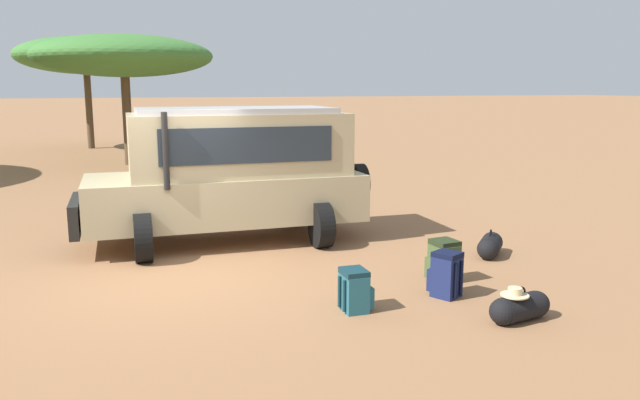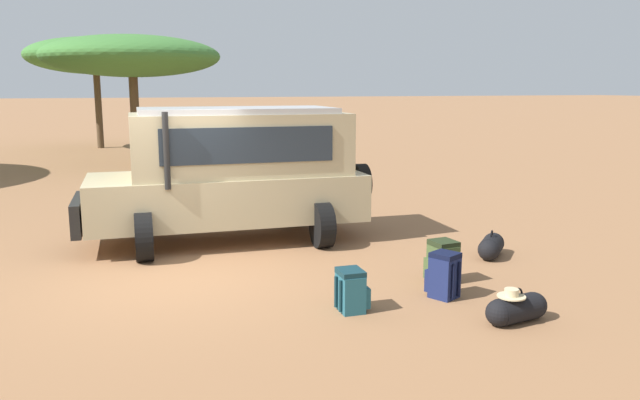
% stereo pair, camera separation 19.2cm
% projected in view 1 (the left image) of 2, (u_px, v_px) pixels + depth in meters
% --- Properties ---
extents(ground_plane, '(320.00, 320.00, 0.00)m').
position_uv_depth(ground_plane, '(179.00, 278.00, 9.30)').
color(ground_plane, '#936642').
extents(safari_vehicle, '(5.40, 2.91, 2.44)m').
position_uv_depth(safari_vehicle, '(231.00, 171.00, 11.32)').
color(safari_vehicle, tan).
rests_on(safari_vehicle, ground_plane).
extents(backpack_beside_front_wheel, '(0.44, 0.49, 0.62)m').
position_uv_depth(backpack_beside_front_wheel, '(446.00, 275.00, 8.42)').
color(backpack_beside_front_wheel, navy).
rests_on(backpack_beside_front_wheel, ground_plane).
extents(backpack_cluster_center, '(0.46, 0.42, 0.62)m').
position_uv_depth(backpack_cluster_center, '(443.00, 261.00, 9.07)').
color(backpack_cluster_center, '#42562D').
rests_on(backpack_cluster_center, ground_plane).
extents(backpack_near_rear_wheel, '(0.42, 0.40, 0.54)m').
position_uv_depth(backpack_near_rear_wheel, '(355.00, 290.00, 7.90)').
color(backpack_near_rear_wheel, '#235B6B').
rests_on(backpack_near_rear_wheel, ground_plane).
extents(duffel_bag_low_black_case, '(0.88, 0.41, 0.44)m').
position_uv_depth(duffel_bag_low_black_case, '(520.00, 307.00, 7.56)').
color(duffel_bag_low_black_case, black).
rests_on(duffel_bag_low_black_case, ground_plane).
extents(duffel_bag_soft_canvas, '(0.72, 0.73, 0.46)m').
position_uv_depth(duffel_bag_soft_canvas, '(490.00, 246.00, 10.47)').
color(duffel_bag_soft_canvas, black).
rests_on(duffel_bag_soft_canvas, ground_plane).
extents(acacia_tree_right_mid, '(6.12, 6.18, 5.02)m').
position_uv_depth(acacia_tree_right_mid, '(86.00, 56.00, 28.08)').
color(acacia_tree_right_mid, brown).
rests_on(acacia_tree_right_mid, ground_plane).
extents(acacia_tree_far_right, '(6.27, 5.77, 4.62)m').
position_uv_depth(acacia_tree_far_right, '(124.00, 56.00, 22.10)').
color(acacia_tree_far_right, brown).
rests_on(acacia_tree_far_right, ground_plane).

